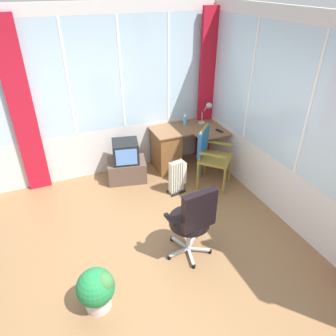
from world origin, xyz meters
TOP-DOWN VIEW (x-y plane):
  - ground at (0.00, 0.00)m, footprint 5.11×5.66m
  - north_window_panel at (0.00, 2.36)m, footprint 4.11×0.07m
  - east_window_panel at (2.08, 0.00)m, footprint 0.07×4.66m
  - curtain_north_left at (-1.13, 2.28)m, footprint 0.34×0.07m
  - curtain_corner at (1.95, 2.23)m, footprint 0.34×0.08m
  - desk at (1.10, 2.00)m, footprint 1.22×0.86m
  - desk_lamp at (1.86, 2.02)m, footprint 0.23×0.20m
  - tv_remote at (1.89, 1.63)m, footprint 0.08×0.16m
  - spray_bottle at (1.47, 2.13)m, footprint 0.06×0.06m
  - wooden_armchair at (1.50, 1.30)m, footprint 0.68×0.68m
  - office_chair at (0.52, -0.09)m, footprint 0.61×0.58m
  - tv_on_stand at (0.28, 1.92)m, footprint 0.72×0.57m
  - space_heater at (0.93, 1.25)m, footprint 0.32×0.21m
  - potted_plant at (-0.71, -0.36)m, footprint 0.40×0.40m

SIDE VIEW (x-z plane):
  - ground at x=0.00m, z-range -0.06..0.00m
  - potted_plant at x=-0.71m, z-range 0.03..0.53m
  - space_heater at x=0.93m, z-range 0.00..0.58m
  - tv_on_stand at x=0.28m, z-range -0.04..0.68m
  - desk at x=1.10m, z-range 0.03..0.78m
  - office_chair at x=0.52m, z-range 0.09..1.13m
  - wooden_armchair at x=1.50m, z-range 0.14..1.14m
  - tv_remote at x=1.89m, z-range 0.75..0.77m
  - spray_bottle at x=1.47m, z-range 0.75..0.96m
  - desk_lamp at x=1.86m, z-range 0.81..1.20m
  - curtain_north_left at x=-1.13m, z-range 0.00..2.66m
  - curtain_corner at x=1.95m, z-range 0.00..2.66m
  - east_window_panel at x=2.08m, z-range 0.00..2.76m
  - north_window_panel at x=0.00m, z-range 0.00..2.76m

